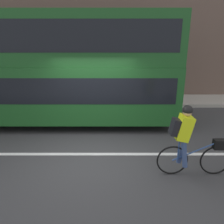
# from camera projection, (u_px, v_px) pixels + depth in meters

# --- Properties ---
(ground_plane) EXTENTS (80.00, 80.00, 0.00)m
(ground_plane) POSITION_uv_depth(u_px,v_px,m) (91.00, 155.00, 5.87)
(ground_plane) COLOR #38383A
(road_center_line) EXTENTS (50.00, 0.14, 0.01)m
(road_center_line) POSITION_uv_depth(u_px,v_px,m) (92.00, 154.00, 5.93)
(road_center_line) COLOR silver
(road_center_line) RESTS_ON ground_plane
(sidewalk_curb) EXTENTS (60.00, 2.04, 0.15)m
(sidewalk_curb) POSITION_uv_depth(u_px,v_px,m) (101.00, 100.00, 11.11)
(sidewalk_curb) COLOR #A8A399
(sidewalk_curb) RESTS_ON ground_plane
(building_facade) EXTENTS (60.00, 0.30, 7.74)m
(building_facade) POSITION_uv_depth(u_px,v_px,m) (101.00, 22.00, 11.07)
(building_facade) COLOR brown
(building_facade) RESTS_ON ground_plane
(bus) EXTENTS (11.42, 2.57, 3.82)m
(bus) POSITION_uv_depth(u_px,v_px,m) (15.00, 65.00, 7.74)
(bus) COLOR black
(bus) RESTS_ON ground_plane
(cyclist_on_bike) EXTENTS (1.69, 0.32, 1.65)m
(cyclist_on_bike) POSITION_uv_depth(u_px,v_px,m) (189.00, 139.00, 4.77)
(cyclist_on_bike) COLOR black
(cyclist_on_bike) RESTS_ON ground_plane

